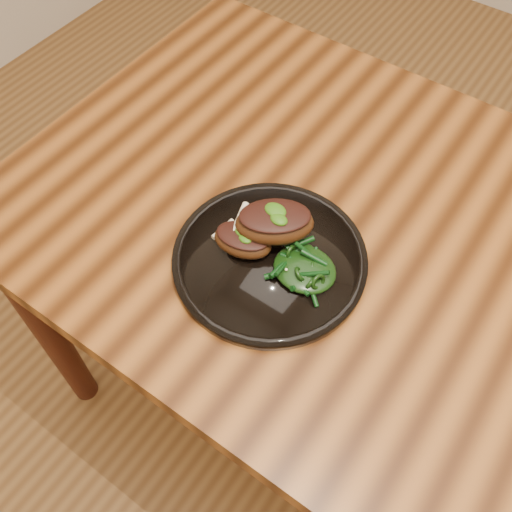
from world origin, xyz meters
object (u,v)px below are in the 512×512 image
Objects in this scene: lamb_chop_front at (242,240)px; greens_heap at (305,267)px; desk at (472,322)px; plate at (270,259)px.

lamb_chop_front reaches higher than greens_heap.
lamb_chop_front is (-0.34, -0.15, 0.12)m from desk.
lamb_chop_front is at bearing -156.56° from desk.
plate is 0.05m from lamb_chop_front.
desk is 5.42× the size of plate.
plate reaches higher than desk.
greens_heap reaches higher than plate.
lamb_chop_front is 1.06× the size of greens_heap.
plate is 0.06m from greens_heap.
desk is 16.77× the size of greens_heap.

